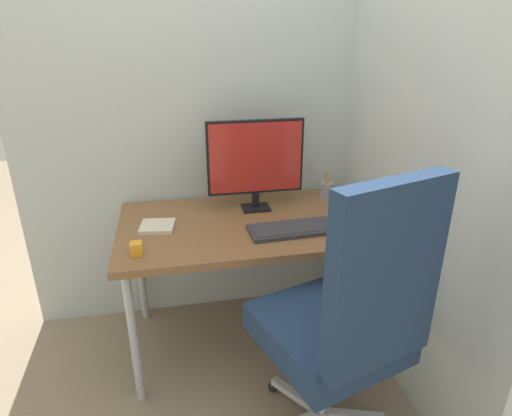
{
  "coord_description": "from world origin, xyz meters",
  "views": [
    {
      "loc": [
        -0.35,
        -1.89,
        1.58
      ],
      "look_at": [
        0.02,
        -0.07,
        0.8
      ],
      "focal_mm": 30.31,
      "sensor_mm": 36.0,
      "label": 1
    }
  ],
  "objects": [
    {
      "name": "ground_plane",
      "position": [
        0.0,
        0.0,
        0.0
      ],
      "size": [
        8.0,
        8.0,
        0.0
      ],
      "primitive_type": "plane",
      "color": "gray"
    },
    {
      "name": "wall_back",
      "position": [
        0.0,
        0.4,
        1.4
      ],
      "size": [
        2.31,
        0.04,
        2.8
      ],
      "primitive_type": "cube",
      "color": "#B7C1BC",
      "rests_on": "ground_plane"
    },
    {
      "name": "wall_side_right",
      "position": [
        0.66,
        -0.15,
        1.4
      ],
      "size": [
        0.04,
        1.79,
        2.8
      ],
      "primitive_type": "cube",
      "color": "#B7C1BC",
      "rests_on": "ground_plane"
    },
    {
      "name": "desk",
      "position": [
        0.0,
        0.0,
        0.65
      ],
      "size": [
        1.26,
        0.74,
        0.7
      ],
      "color": "brown",
      "rests_on": "ground_plane"
    },
    {
      "name": "office_chair",
      "position": [
        0.22,
        -0.7,
        0.61
      ],
      "size": [
        0.6,
        0.65,
        1.19
      ],
      "color": "black",
      "rests_on": "ground_plane"
    },
    {
      "name": "monitor",
      "position": [
        0.06,
        0.16,
        0.97
      ],
      "size": [
        0.49,
        0.11,
        0.46
      ],
      "color": "black",
      "rests_on": "desk"
    },
    {
      "name": "keyboard",
      "position": [
        0.18,
        -0.15,
        0.71
      ],
      "size": [
        0.41,
        0.19,
        0.02
      ],
      "color": "#333338",
      "rests_on": "desk"
    },
    {
      "name": "mouse",
      "position": [
        0.51,
        -0.08,
        0.72
      ],
      "size": [
        0.07,
        0.11,
        0.04
      ],
      "primitive_type": "ellipsoid",
      "rotation": [
        0.0,
        0.0,
        -0.05
      ],
      "color": "slate",
      "rests_on": "desk"
    },
    {
      "name": "pen_holder",
      "position": [
        0.48,
        0.24,
        0.75
      ],
      "size": [
        0.08,
        0.08,
        0.15
      ],
      "color": "gray",
      "rests_on": "desk"
    },
    {
      "name": "notebook",
      "position": [
        -0.44,
        0.01,
        0.71
      ],
      "size": [
        0.18,
        0.17,
        0.02
      ],
      "primitive_type": "cube",
      "rotation": [
        0.0,
        0.0,
        -0.15
      ],
      "color": "beige",
      "rests_on": "desk"
    },
    {
      "name": "desk_clamp_accessory",
      "position": [
        -0.52,
        -0.24,
        0.73
      ],
      "size": [
        0.05,
        0.05,
        0.06
      ],
      "primitive_type": "cube",
      "color": "orange",
      "rests_on": "desk"
    }
  ]
}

